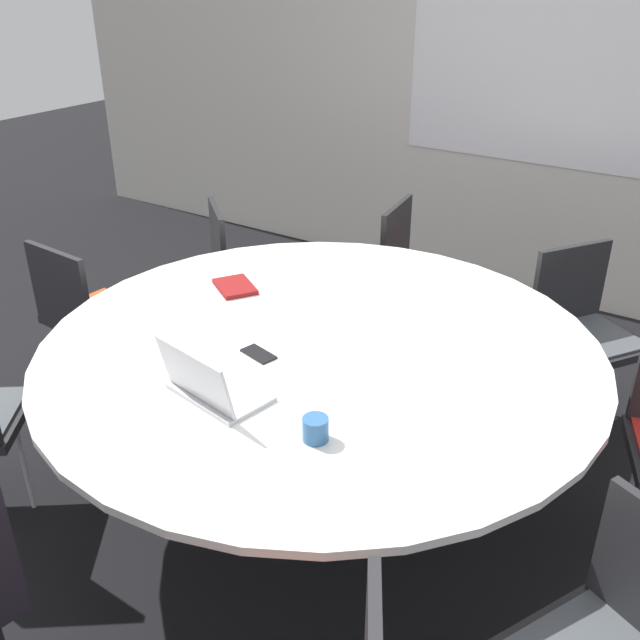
# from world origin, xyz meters

# --- Properties ---
(ground_plane) EXTENTS (16.00, 16.00, 0.00)m
(ground_plane) POSITION_xyz_m (0.00, 0.00, 0.00)
(ground_plane) COLOR black
(wall_back) EXTENTS (8.00, 0.07, 2.70)m
(wall_back) POSITION_xyz_m (0.00, 2.54, 1.35)
(wall_back) COLOR silver
(wall_back) RESTS_ON ground_plane
(conference_table) EXTENTS (2.16, 2.16, 0.76)m
(conference_table) POSITION_xyz_m (0.00, 0.00, 0.67)
(conference_table) COLOR #B7B7BC
(conference_table) RESTS_ON ground_plane
(chair_4) EXTENTS (0.59, 0.60, 0.87)m
(chair_4) POSITION_xyz_m (0.71, 1.21, 0.53)
(chair_4) COLOR #262628
(chair_4) RESTS_ON ground_plane
(chair_5) EXTENTS (0.48, 0.49, 0.87)m
(chair_5) POSITION_xyz_m (-0.26, 1.38, 0.53)
(chair_5) COLOR #262628
(chair_5) RESTS_ON ground_plane
(chair_6) EXTENTS (0.61, 0.61, 0.87)m
(chair_6) POSITION_xyz_m (-1.10, 0.87, 0.53)
(chair_6) COLOR #262628
(chair_6) RESTS_ON ground_plane
(chair_7) EXTENTS (0.46, 0.44, 0.87)m
(chair_7) POSITION_xyz_m (-1.40, 0.01, 0.53)
(chair_7) COLOR #262628
(chair_7) RESTS_ON ground_plane
(laptop) EXTENTS (0.37, 0.29, 0.21)m
(laptop) POSITION_xyz_m (-0.09, -0.53, 0.81)
(laptop) COLOR silver
(laptop) RESTS_ON conference_table
(spiral_notebook) EXTENTS (0.26, 0.24, 0.02)m
(spiral_notebook) POSITION_xyz_m (-0.59, 0.21, 0.77)
(spiral_notebook) COLOR maroon
(spiral_notebook) RESTS_ON conference_table
(coffee_cup) EXTENTS (0.08, 0.08, 0.08)m
(coffee_cup) POSITION_xyz_m (0.32, -0.52, 0.80)
(coffee_cup) COLOR #33669E
(coffee_cup) RESTS_ON conference_table
(cell_phone) EXTENTS (0.15, 0.10, 0.01)m
(cell_phone) POSITION_xyz_m (-0.14, -0.20, 0.76)
(cell_phone) COLOR black
(cell_phone) RESTS_ON conference_table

